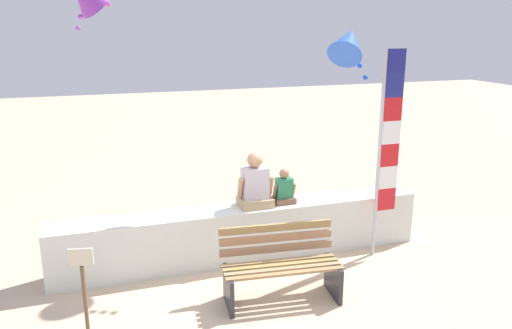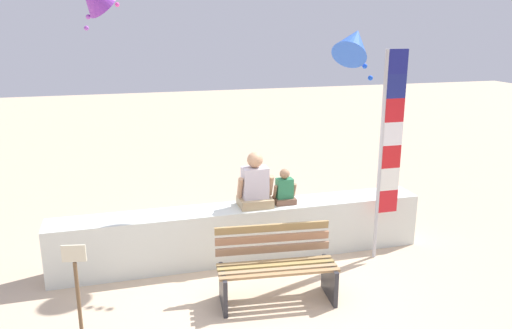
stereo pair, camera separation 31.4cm
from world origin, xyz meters
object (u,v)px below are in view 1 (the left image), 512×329
(sign_post, at_px, (84,289))
(park_bench, at_px, (281,268))
(person_adult, at_px, (255,185))
(flag_banner, at_px, (386,143))
(kite_blue, at_px, (349,42))
(person_child, at_px, (284,190))

(sign_post, bearing_deg, park_bench, 8.04)
(person_adult, xyz_separation_m, flag_banner, (1.75, -0.47, 0.58))
(park_bench, xyz_separation_m, person_adult, (0.06, 1.19, 0.67))
(park_bench, height_order, kite_blue, kite_blue)
(person_adult, bearing_deg, flag_banner, -15.03)
(park_bench, xyz_separation_m, person_child, (0.50, 1.19, 0.57))
(flag_banner, relative_size, kite_blue, 3.01)
(flag_banner, xyz_separation_m, kite_blue, (0.14, 1.47, 1.30))
(park_bench, relative_size, sign_post, 1.32)
(park_bench, bearing_deg, sign_post, -171.96)
(person_child, relative_size, kite_blue, 0.52)
(kite_blue, bearing_deg, person_child, -145.41)
(person_child, relative_size, flag_banner, 0.17)
(park_bench, relative_size, person_child, 2.90)
(person_adult, height_order, person_child, person_adult)
(person_child, distance_m, flag_banner, 1.56)
(park_bench, bearing_deg, kite_blue, 48.30)
(park_bench, height_order, sign_post, sign_post)
(park_bench, height_order, flag_banner, flag_banner)
(person_adult, height_order, flag_banner, flag_banner)
(flag_banner, relative_size, sign_post, 2.62)
(person_adult, bearing_deg, sign_post, -146.84)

